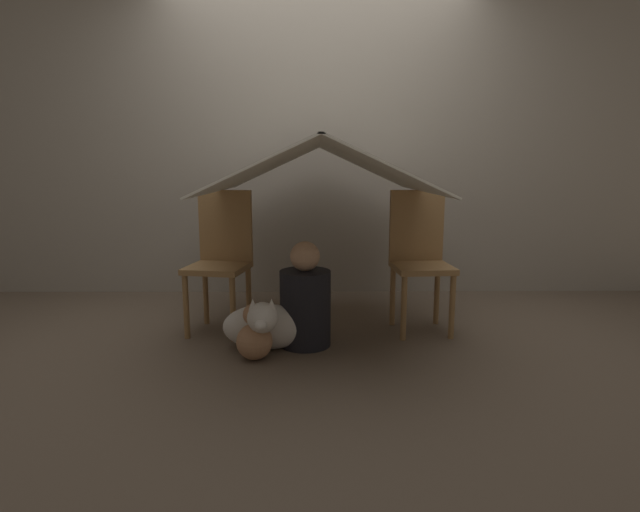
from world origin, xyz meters
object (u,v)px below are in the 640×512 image
Objects in this scene: chair_right at (420,255)px; person_front at (305,302)px; dog at (266,325)px; chair_left at (221,256)px.

person_front is (-0.74, -0.31, -0.23)m from chair_right.
chair_right is 1.78× the size of dog.
chair_left is 0.67m from person_front.
person_front reaches higher than dog.
chair_right is at bearing 23.07° from person_front.
dog is (-0.97, -0.42, -0.34)m from chair_right.
dog is at bearing -160.98° from chair_right.
chair_left is 1.00× the size of chair_right.
chair_right is 1.44× the size of person_front.
chair_right is 0.84m from person_front.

